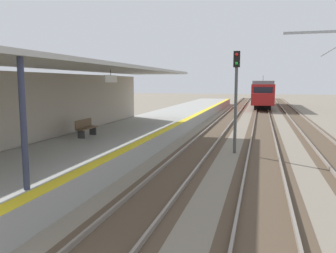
{
  "coord_description": "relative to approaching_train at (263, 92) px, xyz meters",
  "views": [
    {
      "loc": [
        5.1,
        -2.84,
        3.63
      ],
      "look_at": [
        1.97,
        8.63,
        2.1
      ],
      "focal_mm": 36.49,
      "sensor_mm": 36.0,
      "label": 1
    }
  ],
  "objects": [
    {
      "name": "rail_signal_post",
      "position": [
        -1.45,
        -35.55,
        1.02
      ],
      "size": [
        0.32,
        0.34,
        5.2
      ],
      "color": "#4C4C4C",
      "rests_on": "ground"
    },
    {
      "name": "station_platform",
      "position": [
        -7.8,
        -34.4,
        -1.73
      ],
      "size": [
        5.0,
        80.0,
        0.91
      ],
      "color": "#999993",
      "rests_on": "ground"
    },
    {
      "name": "track_pair_nearest_platform",
      "position": [
        -3.4,
        -30.4,
        -2.13
      ],
      "size": [
        2.34,
        120.0,
        0.16
      ],
      "color": "#4C3D2D",
      "rests_on": "ground"
    },
    {
      "name": "approaching_train",
      "position": [
        0.0,
        0.0,
        0.0
      ],
      "size": [
        2.93,
        19.6,
        4.76
      ],
      "color": "maroon",
      "rests_on": "ground"
    },
    {
      "name": "track_pair_far_side",
      "position": [
        3.4,
        -30.4,
        -2.13
      ],
      "size": [
        2.34,
        120.0,
        0.16
      ],
      "color": "#4C3D2D",
      "rests_on": "ground"
    },
    {
      "name": "track_pair_middle",
      "position": [
        -0.0,
        -30.4,
        -2.13
      ],
      "size": [
        2.34,
        120.0,
        0.16
      ],
      "color": "#4C3D2D",
      "rests_on": "ground"
    },
    {
      "name": "station_building_with_canopy",
      "position": [
        -9.6,
        -39.4,
        0.48
      ],
      "size": [
        4.85,
        24.0,
        4.43
      ],
      "color": "#4C4C4C",
      "rests_on": "ground"
    },
    {
      "name": "platform_bench",
      "position": [
        -8.77,
        -37.75,
        -0.8
      ],
      "size": [
        0.45,
        1.6,
        0.88
      ],
      "color": "brown",
      "rests_on": "station_platform"
    }
  ]
}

